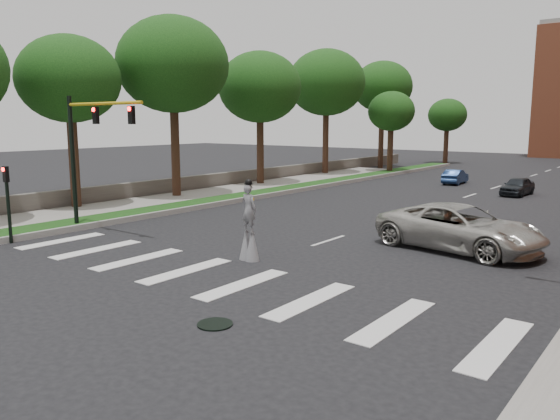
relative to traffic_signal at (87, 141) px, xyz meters
name	(u,v)px	position (x,y,z in m)	size (l,w,h in m)	color
ground_plane	(191,285)	(9.78, -3.00, -4.15)	(160.00, 160.00, 0.00)	black
grass_median	(284,190)	(-1.72, 17.00, -4.03)	(2.00, 60.00, 0.25)	#143C11
median_curb	(295,191)	(-0.67, 17.00, -4.01)	(0.20, 60.00, 0.28)	gray
sidewalk_left	(147,203)	(-4.72, 7.00, -4.06)	(4.00, 60.00, 0.18)	gray
stone_wall	(245,177)	(-7.22, 19.00, -3.60)	(0.50, 56.00, 1.10)	#554F48
manhole	(215,324)	(12.78, -5.00, -4.13)	(0.90, 0.90, 0.04)	black
traffic_signal	(87,141)	(0.00, 0.00, 0.00)	(5.30, 0.23, 6.20)	black
secondary_signal	(8,197)	(-0.52, -3.50, -2.20)	(0.25, 0.21, 3.23)	black
stilt_performer	(249,228)	(9.23, 0.45, -2.95)	(0.84, 0.55, 3.00)	#331E14
suv_crossing	(460,228)	(14.80, 6.69, -3.24)	(3.01, 6.52, 1.81)	#B9B6AF
car_near	(517,186)	(12.28, 25.20, -3.52)	(1.49, 3.69, 1.26)	black
car_mid	(455,177)	(6.42, 29.38, -3.56)	(1.25, 3.57, 1.18)	navy
tree_1	(69,80)	(-6.33, 3.22, 3.18)	(5.72, 5.72, 9.81)	#331E14
tree_2	(173,65)	(-5.35, 10.00, 4.44)	(7.21, 7.21, 11.69)	#331E14
tree_3	(260,88)	(-5.56, 19.00, 3.47)	(6.46, 6.46, 10.40)	#331E14
tree_4	(326,83)	(-6.21, 29.50, 4.42)	(7.21, 7.21, 11.67)	#331E14
tree_5	(383,87)	(-5.59, 39.64, 4.50)	(6.36, 6.36, 11.40)	#331E14
tree_6	(391,112)	(-2.07, 34.74, 1.78)	(4.50, 4.50, 7.92)	#331E14
tree_7	(447,115)	(-2.36, 50.25, 1.57)	(4.55, 4.55, 7.72)	#331E14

